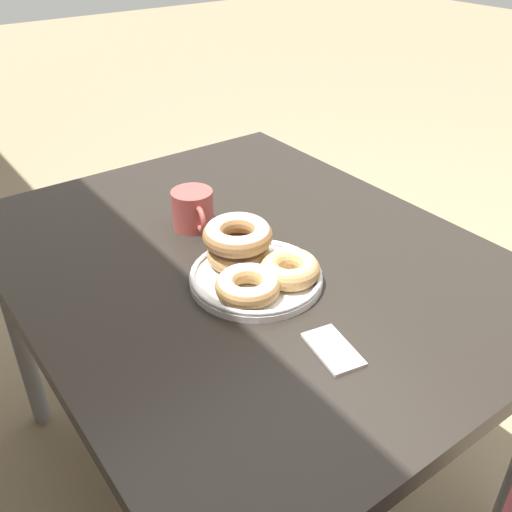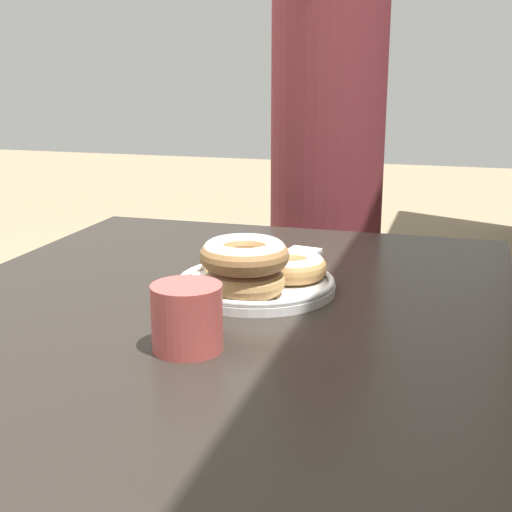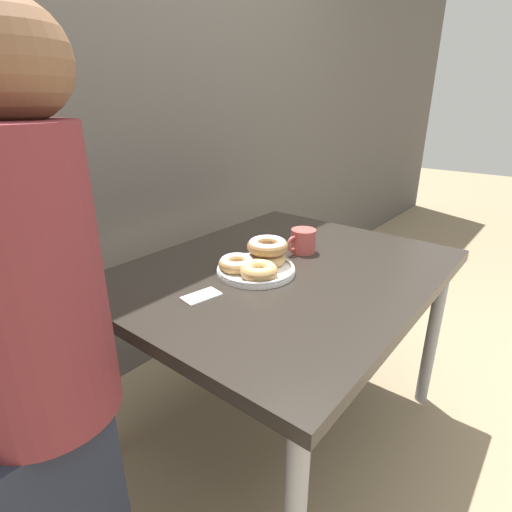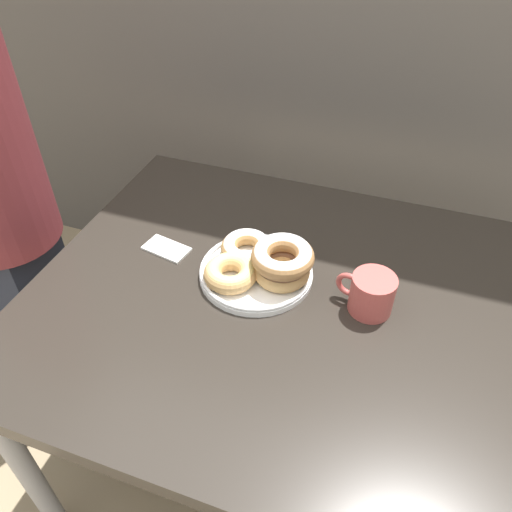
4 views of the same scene
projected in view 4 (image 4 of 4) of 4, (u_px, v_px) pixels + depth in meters
name	position (u px, v px, depth m)	size (l,w,h in m)	color
dining_table	(289.00, 319.00, 1.14)	(1.15, 0.92, 0.70)	#28231E
donut_plate	(261.00, 264.00, 1.12)	(0.28, 0.26, 0.10)	white
coffee_mug	(371.00, 293.00, 1.04)	(0.13, 0.09, 0.09)	#B74C47
napkin	(167.00, 249.00, 1.22)	(0.12, 0.08, 0.01)	white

